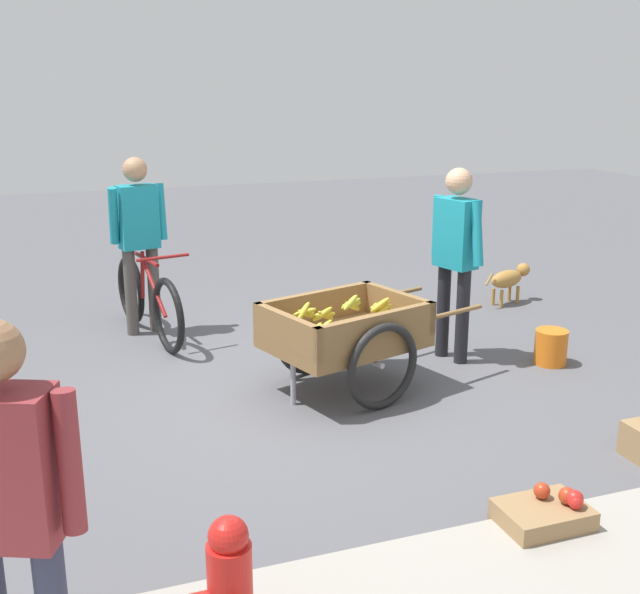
{
  "coord_description": "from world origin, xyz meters",
  "views": [
    {
      "loc": [
        1.74,
        5.18,
        2.29
      ],
      "look_at": [
        -0.13,
        0.0,
        0.75
      ],
      "focal_mm": 44.05,
      "sensor_mm": 36.0,
      "label": 1
    }
  ],
  "objects_px": {
    "fruit_cart": "(345,335)",
    "vendor_person": "(456,247)",
    "cyclist_person": "(139,230)",
    "fire_hydrant": "(230,594)",
    "plastic_bucket": "(551,347)",
    "bystander_person": "(9,499)",
    "dog": "(509,278)",
    "bicycle": "(148,300)",
    "apple_crate": "(544,523)"
  },
  "relations": [
    {
      "from": "vendor_person",
      "to": "cyclist_person",
      "type": "height_order",
      "value": "cyclist_person"
    },
    {
      "from": "cyclist_person",
      "to": "dog",
      "type": "relative_size",
      "value": 2.5
    },
    {
      "from": "fire_hydrant",
      "to": "apple_crate",
      "type": "distance_m",
      "value": 1.73
    },
    {
      "from": "dog",
      "to": "bystander_person",
      "type": "bearing_deg",
      "value": 41.81
    },
    {
      "from": "fruit_cart",
      "to": "plastic_bucket",
      "type": "xyz_separation_m",
      "value": [
        -1.81,
        0.05,
        -0.29
      ]
    },
    {
      "from": "dog",
      "to": "fire_hydrant",
      "type": "xyz_separation_m",
      "value": [
        3.99,
        4.19,
        0.06
      ]
    },
    {
      "from": "bicycle",
      "to": "bystander_person",
      "type": "xyz_separation_m",
      "value": [
        1.04,
        4.4,
        0.57
      ]
    },
    {
      "from": "bicycle",
      "to": "apple_crate",
      "type": "xyz_separation_m",
      "value": [
        -1.4,
        4.05,
        -0.23
      ]
    },
    {
      "from": "dog",
      "to": "fruit_cart",
      "type": "bearing_deg",
      "value": 33.26
    },
    {
      "from": "dog",
      "to": "fire_hydrant",
      "type": "bearing_deg",
      "value": 46.39
    },
    {
      "from": "plastic_bucket",
      "to": "bystander_person",
      "type": "xyz_separation_m",
      "value": [
        4.06,
        2.55,
        0.78
      ]
    },
    {
      "from": "vendor_person",
      "to": "plastic_bucket",
      "type": "relative_size",
      "value": 5.52
    },
    {
      "from": "fruit_cart",
      "to": "apple_crate",
      "type": "distance_m",
      "value": 2.28
    },
    {
      "from": "fruit_cart",
      "to": "dog",
      "type": "xyz_separation_m",
      "value": [
        -2.49,
        -1.63,
        -0.17
      ]
    },
    {
      "from": "cyclist_person",
      "to": "dog",
      "type": "distance_m",
      "value": 3.81
    },
    {
      "from": "cyclist_person",
      "to": "plastic_bucket",
      "type": "distance_m",
      "value": 3.74
    },
    {
      "from": "fire_hydrant",
      "to": "bicycle",
      "type": "bearing_deg",
      "value": -93.81
    },
    {
      "from": "fruit_cart",
      "to": "bystander_person",
      "type": "height_order",
      "value": "bystander_person"
    },
    {
      "from": "fire_hydrant",
      "to": "bystander_person",
      "type": "distance_m",
      "value": 0.96
    },
    {
      "from": "cyclist_person",
      "to": "bystander_person",
      "type": "bearing_deg",
      "value": 77.48
    },
    {
      "from": "cyclist_person",
      "to": "apple_crate",
      "type": "relative_size",
      "value": 3.68
    },
    {
      "from": "dog",
      "to": "vendor_person",
      "type": "bearing_deg",
      "value": 42.94
    },
    {
      "from": "plastic_bucket",
      "to": "apple_crate",
      "type": "distance_m",
      "value": 2.74
    },
    {
      "from": "fruit_cart",
      "to": "vendor_person",
      "type": "xyz_separation_m",
      "value": [
        -1.1,
        -0.34,
        0.52
      ]
    },
    {
      "from": "vendor_person",
      "to": "bystander_person",
      "type": "height_order",
      "value": "vendor_person"
    },
    {
      "from": "plastic_bucket",
      "to": "bystander_person",
      "type": "bearing_deg",
      "value": 32.17
    },
    {
      "from": "plastic_bucket",
      "to": "vendor_person",
      "type": "bearing_deg",
      "value": -28.61
    },
    {
      "from": "bicycle",
      "to": "plastic_bucket",
      "type": "relative_size",
      "value": 5.64
    },
    {
      "from": "vendor_person",
      "to": "bicycle",
      "type": "relative_size",
      "value": 0.98
    },
    {
      "from": "cyclist_person",
      "to": "fire_hydrant",
      "type": "relative_size",
      "value": 2.42
    },
    {
      "from": "dog",
      "to": "bystander_person",
      "type": "height_order",
      "value": "bystander_person"
    },
    {
      "from": "bicycle",
      "to": "fire_hydrant",
      "type": "distance_m",
      "value": 4.36
    },
    {
      "from": "plastic_bucket",
      "to": "fruit_cart",
      "type": "bearing_deg",
      "value": -1.68
    },
    {
      "from": "bystander_person",
      "to": "fire_hydrant",
      "type": "bearing_deg",
      "value": -176.05
    },
    {
      "from": "bicycle",
      "to": "cyclist_person",
      "type": "height_order",
      "value": "cyclist_person"
    },
    {
      "from": "fruit_cart",
      "to": "cyclist_person",
      "type": "relative_size",
      "value": 1.11
    },
    {
      "from": "fire_hydrant",
      "to": "vendor_person",
      "type": "bearing_deg",
      "value": -131.92
    },
    {
      "from": "bystander_person",
      "to": "vendor_person",
      "type": "bearing_deg",
      "value": -138.67
    },
    {
      "from": "fruit_cart",
      "to": "dog",
      "type": "relative_size",
      "value": 2.78
    },
    {
      "from": "fire_hydrant",
      "to": "plastic_bucket",
      "type": "height_order",
      "value": "fire_hydrant"
    },
    {
      "from": "vendor_person",
      "to": "fire_hydrant",
      "type": "height_order",
      "value": "vendor_person"
    },
    {
      "from": "bicycle",
      "to": "dog",
      "type": "distance_m",
      "value": 3.71
    },
    {
      "from": "cyclist_person",
      "to": "fire_hydrant",
      "type": "distance_m",
      "value": 4.55
    },
    {
      "from": "dog",
      "to": "apple_crate",
      "type": "height_order",
      "value": "dog"
    },
    {
      "from": "fruit_cart",
      "to": "vendor_person",
      "type": "height_order",
      "value": "vendor_person"
    },
    {
      "from": "cyclist_person",
      "to": "bystander_person",
      "type": "relative_size",
      "value": 1.04
    },
    {
      "from": "fruit_cart",
      "to": "vendor_person",
      "type": "relative_size",
      "value": 1.12
    },
    {
      "from": "cyclist_person",
      "to": "plastic_bucket",
      "type": "relative_size",
      "value": 5.57
    },
    {
      "from": "fruit_cart",
      "to": "plastic_bucket",
      "type": "distance_m",
      "value": 1.83
    },
    {
      "from": "fruit_cart",
      "to": "bicycle",
      "type": "xyz_separation_m",
      "value": [
        1.21,
        -1.79,
        -0.09
      ]
    }
  ]
}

